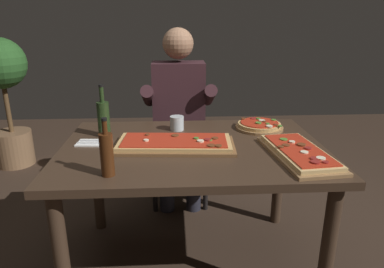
% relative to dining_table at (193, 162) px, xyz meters
% --- Properties ---
extents(ground_plane, '(6.40, 6.40, 0.00)m').
position_rel_dining_table_xyz_m(ground_plane, '(0.00, 0.00, -0.64)').
color(ground_plane, '#38281E').
extents(dining_table, '(1.40, 0.96, 0.74)m').
position_rel_dining_table_xyz_m(dining_table, '(0.00, 0.00, 0.00)').
color(dining_table, '#3D2B1E').
rests_on(dining_table, ground_plane).
extents(pizza_rectangular_front, '(0.65, 0.33, 0.05)m').
position_rel_dining_table_xyz_m(pizza_rectangular_front, '(-0.09, -0.01, 0.12)').
color(pizza_rectangular_front, brown).
rests_on(pizza_rectangular_front, dining_table).
extents(pizza_rectangular_left, '(0.30, 0.55, 0.05)m').
position_rel_dining_table_xyz_m(pizza_rectangular_left, '(0.52, -0.18, 0.12)').
color(pizza_rectangular_left, olive).
rests_on(pizza_rectangular_left, dining_table).
extents(pizza_round_far, '(0.29, 0.29, 0.05)m').
position_rel_dining_table_xyz_m(pizza_round_far, '(0.43, 0.28, 0.12)').
color(pizza_round_far, olive).
rests_on(pizza_round_far, dining_table).
extents(wine_bottle_dark, '(0.07, 0.07, 0.30)m').
position_rel_dining_table_xyz_m(wine_bottle_dark, '(-0.50, 0.20, 0.20)').
color(wine_bottle_dark, '#233819').
rests_on(wine_bottle_dark, dining_table).
extents(oil_bottle_amber, '(0.06, 0.06, 0.26)m').
position_rel_dining_table_xyz_m(oil_bottle_amber, '(-0.39, -0.35, 0.20)').
color(oil_bottle_amber, '#47230F').
rests_on(oil_bottle_amber, dining_table).
extents(tumbler_near_camera, '(0.08, 0.08, 0.09)m').
position_rel_dining_table_xyz_m(tumbler_near_camera, '(-0.08, 0.28, 0.13)').
color(tumbler_near_camera, silver).
rests_on(tumbler_near_camera, dining_table).
extents(napkin_cutlery_set, '(0.19, 0.12, 0.01)m').
position_rel_dining_table_xyz_m(napkin_cutlery_set, '(-0.54, 0.06, 0.10)').
color(napkin_cutlery_set, white).
rests_on(napkin_cutlery_set, dining_table).
extents(diner_chair, '(0.44, 0.44, 0.87)m').
position_rel_dining_table_xyz_m(diner_chair, '(-0.06, 0.86, -0.16)').
color(diner_chair, black).
rests_on(diner_chair, ground_plane).
extents(seated_diner, '(0.53, 0.41, 1.33)m').
position_rel_dining_table_xyz_m(seated_diner, '(-0.06, 0.74, 0.10)').
color(seated_diner, '#23232D').
rests_on(seated_diner, ground_plane).
extents(potted_plant_corner, '(0.47, 0.47, 1.23)m').
position_rel_dining_table_xyz_m(potted_plant_corner, '(-1.67, 1.56, 0.11)').
color(potted_plant_corner, '#846042').
rests_on(potted_plant_corner, ground_plane).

